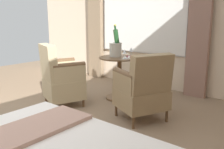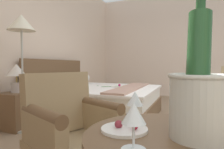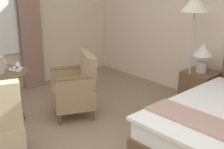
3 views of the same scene
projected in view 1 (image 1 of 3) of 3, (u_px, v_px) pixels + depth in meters
name	position (u px, v px, depth m)	size (l,w,h in m)	color
wall_window_side	(144.00, 6.00, 4.75)	(0.27, 5.89, 3.09)	beige
side_table_round	(119.00, 75.00, 4.07)	(0.66, 0.66, 0.69)	brown
champagne_bucket	(116.00, 47.00, 4.03)	(0.21, 0.21, 0.52)	#BBBAAD
wine_glass_near_bucket	(125.00, 52.00, 3.81)	(0.07, 0.07, 0.14)	white
wine_glass_near_edge	(131.00, 50.00, 4.06)	(0.08, 0.08, 0.15)	white
snack_plate	(129.00, 58.00, 3.91)	(0.18, 0.18, 0.04)	white
armchair_by_window	(143.00, 89.00, 3.19)	(0.75, 0.76, 0.89)	brown
armchair_facing_bed	(61.00, 79.00, 3.74)	(0.70, 0.69, 0.94)	brown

